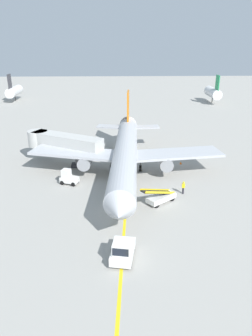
{
  "coord_description": "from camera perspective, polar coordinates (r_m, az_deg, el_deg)",
  "views": [
    {
      "loc": [
        0.22,
        -31.42,
        18.29
      ],
      "look_at": [
        1.52,
        7.64,
        2.5
      ],
      "focal_mm": 33.75,
      "sensor_mm": 36.0,
      "label": 1
    }
  ],
  "objects": [
    {
      "name": "ground_plane",
      "position": [
        36.36,
        -2.02,
        -8.22
      ],
      "size": [
        300.0,
        300.0,
        0.0
      ],
      "primitive_type": "plane",
      "color": "#9E9B93"
    },
    {
      "name": "airliner",
      "position": [
        45.15,
        -0.1,
        2.77
      ],
      "size": [
        28.55,
        35.33,
        10.1
      ],
      "color": "#B2B5BA",
      "rests_on": "ground"
    },
    {
      "name": "ground_crew_marshaller",
      "position": [
        41.05,
        10.31,
        -3.43
      ],
      "size": [
        0.36,
        0.24,
        1.7
      ],
      "color": "#26262D",
      "rests_on": "ground"
    },
    {
      "name": "belt_loader_forward_hold",
      "position": [
        38.53,
        6.25,
        -5.18
      ],
      "size": [
        4.72,
        4.04,
        2.59
      ],
      "color": "silver",
      "rests_on": "ground"
    },
    {
      "name": "safety_cone_nose_left",
      "position": [
        48.64,
        -1.45,
        0.18
      ],
      "size": [
        0.36,
        0.36,
        0.44
      ],
      "primitive_type": "cone",
      "color": "orange",
      "rests_on": "ground"
    },
    {
      "name": "safety_cone_nose_right",
      "position": [
        51.08,
        9.86,
        0.94
      ],
      "size": [
        0.36,
        0.36,
        0.44
      ],
      "primitive_type": "cone",
      "color": "orange",
      "rests_on": "ground"
    },
    {
      "name": "baggage_tug_near_wing",
      "position": [
        43.84,
        -10.37,
        -1.71
      ],
      "size": [
        2.7,
        2.03,
        2.1
      ],
      "color": "silver",
      "rests_on": "ground"
    },
    {
      "name": "taxi_line_yellow",
      "position": [
        40.78,
        0.12,
        -4.65
      ],
      "size": [
        5.67,
        79.84,
        0.01
      ],
      "primitive_type": "cube",
      "rotation": [
        0.0,
        0.0,
        -0.07
      ],
      "color": "yellow",
      "rests_on": "ground"
    },
    {
      "name": "pushback_tug",
      "position": [
        29.0,
        -0.63,
        -14.61
      ],
      "size": [
        2.5,
        3.87,
        2.2
      ],
      "color": "silver",
      "rests_on": "ground"
    },
    {
      "name": "distant_aircraft_mid_left",
      "position": [
        110.97,
        -19.54,
        12.98
      ],
      "size": [
        3.0,
        10.1,
        8.8
      ],
      "color": "silver",
      "rests_on": "ground"
    },
    {
      "name": "distant_aircraft_mid_right",
      "position": [
        105.44,
        15.45,
        13.02
      ],
      "size": [
        3.0,
        10.1,
        8.8
      ],
      "color": "silver",
      "rests_on": "ground"
    },
    {
      "name": "jet_bridge",
      "position": [
        50.63,
        -11.9,
        4.58
      ],
      "size": [
        12.48,
        8.37,
        4.85
      ],
      "color": "beige",
      "rests_on": "ground"
    }
  ]
}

